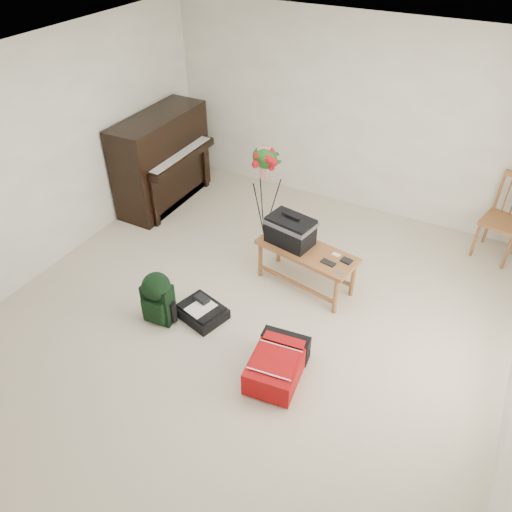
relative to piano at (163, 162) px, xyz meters
The scene contains 11 objects.
floor 2.77m from the piano, 36.20° to the right, with size 5.00×5.50×0.01m, color beige.
ceiling 3.31m from the piano, 36.20° to the right, with size 5.00×5.50×0.01m, color white.
wall_back 2.55m from the piano, 27.74° to the left, with size 5.00×0.04×2.50m, color white.
wall_left 1.76m from the piano, 101.09° to the right, with size 0.04×5.50×2.50m, color white.
piano is the anchor object (origin of this frame).
bench 2.47m from the piano, 18.99° to the right, with size 1.17×0.64×0.85m.
dining_chair 4.37m from the piano, 11.05° to the left, with size 0.53×0.53×1.02m.
red_suitcase 3.49m from the piano, 36.58° to the right, with size 0.51×0.70×0.28m.
black_duffel 2.54m from the piano, 45.56° to the right, with size 0.56×0.50×0.20m.
green_backpack 2.46m from the piano, 55.47° to the right, with size 0.32×0.29×0.59m.
flower_stand 1.63m from the piano, ahead, with size 0.49×0.49×1.27m.
Camera 1 is at (1.84, -3.25, 3.69)m, focal length 35.00 mm.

